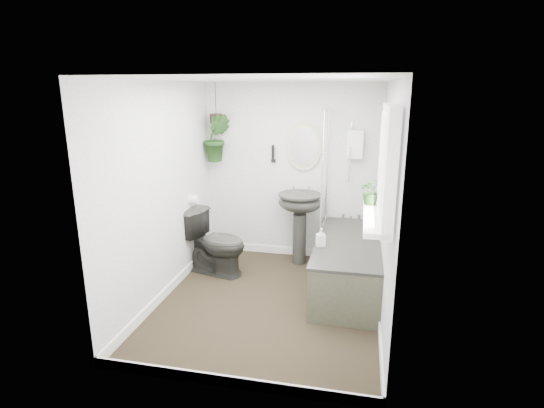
# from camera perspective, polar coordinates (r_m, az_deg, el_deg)

# --- Properties ---
(floor) EXTENTS (2.30, 2.80, 0.02)m
(floor) POSITION_cam_1_polar(r_m,az_deg,el_deg) (4.69, -0.39, -13.09)
(floor) COLOR black
(floor) RESTS_ON ground
(ceiling) EXTENTS (2.30, 2.80, 0.02)m
(ceiling) POSITION_cam_1_polar(r_m,az_deg,el_deg) (4.13, -0.45, 16.57)
(ceiling) COLOR white
(ceiling) RESTS_ON ground
(wall_back) EXTENTS (2.30, 0.02, 2.30)m
(wall_back) POSITION_cam_1_polar(r_m,az_deg,el_deg) (5.62, 2.69, 4.27)
(wall_back) COLOR white
(wall_back) RESTS_ON ground
(wall_front) EXTENTS (2.30, 0.02, 2.30)m
(wall_front) POSITION_cam_1_polar(r_m,az_deg,el_deg) (2.96, -6.33, -5.84)
(wall_front) COLOR white
(wall_front) RESTS_ON ground
(wall_left) EXTENTS (0.02, 2.80, 2.30)m
(wall_left) POSITION_cam_1_polar(r_m,az_deg,el_deg) (4.65, -14.54, 1.50)
(wall_left) COLOR white
(wall_left) RESTS_ON ground
(wall_right) EXTENTS (0.02, 2.80, 2.30)m
(wall_right) POSITION_cam_1_polar(r_m,az_deg,el_deg) (4.18, 15.31, -0.07)
(wall_right) COLOR white
(wall_right) RESTS_ON ground
(skirting) EXTENTS (2.30, 2.80, 0.10)m
(skirting) POSITION_cam_1_polar(r_m,az_deg,el_deg) (4.66, -0.39, -12.44)
(skirting) COLOR white
(skirting) RESTS_ON floor
(bathtub) EXTENTS (0.72, 1.72, 0.58)m
(bathtub) POSITION_cam_1_polar(r_m,az_deg,el_deg) (4.92, 10.11, -8.03)
(bathtub) COLOR #282825
(bathtub) RESTS_ON floor
(bath_screen) EXTENTS (0.04, 0.72, 1.40)m
(bath_screen) POSITION_cam_1_polar(r_m,az_deg,el_deg) (5.12, 7.14, 4.60)
(bath_screen) COLOR silver
(bath_screen) RESTS_ON bathtub
(shower_box) EXTENTS (0.20, 0.10, 0.35)m
(shower_box) POSITION_cam_1_polar(r_m,az_deg,el_deg) (5.41, 11.08, 7.89)
(shower_box) COLOR white
(shower_box) RESTS_ON wall_back
(oval_mirror) EXTENTS (0.46, 0.03, 0.62)m
(oval_mirror) POSITION_cam_1_polar(r_m,az_deg,el_deg) (5.50, 4.28, 7.71)
(oval_mirror) COLOR beige
(oval_mirror) RESTS_ON wall_back
(wall_sconce) EXTENTS (0.04, 0.04, 0.22)m
(wall_sconce) POSITION_cam_1_polar(r_m,az_deg,el_deg) (5.57, 0.14, 6.81)
(wall_sconce) COLOR black
(wall_sconce) RESTS_ON wall_back
(toilet_roll_holder) EXTENTS (0.11, 0.11, 0.11)m
(toilet_roll_holder) POSITION_cam_1_polar(r_m,az_deg,el_deg) (5.30, -10.45, 0.60)
(toilet_roll_holder) COLOR white
(toilet_roll_holder) RESTS_ON wall_left
(window_recess) EXTENTS (0.08, 1.00, 0.90)m
(window_recess) POSITION_cam_1_polar(r_m,az_deg,el_deg) (3.38, 15.29, 5.13)
(window_recess) COLOR white
(window_recess) RESTS_ON wall_right
(window_sill) EXTENTS (0.18, 1.00, 0.04)m
(window_sill) POSITION_cam_1_polar(r_m,az_deg,el_deg) (3.47, 13.66, -1.63)
(window_sill) COLOR white
(window_sill) RESTS_ON wall_right
(window_blinds) EXTENTS (0.01, 0.86, 0.76)m
(window_blinds) POSITION_cam_1_polar(r_m,az_deg,el_deg) (3.38, 14.53, 5.18)
(window_blinds) COLOR white
(window_blinds) RESTS_ON wall_right
(toilet) EXTENTS (0.87, 0.63, 0.79)m
(toilet) POSITION_cam_1_polar(r_m,az_deg,el_deg) (5.26, -7.58, -5.11)
(toilet) COLOR #282825
(toilet) RESTS_ON floor
(pedestal_sink) EXTENTS (0.62, 0.55, 0.94)m
(pedestal_sink) POSITION_cam_1_polar(r_m,az_deg,el_deg) (5.49, 3.72, -3.33)
(pedestal_sink) COLOR #282825
(pedestal_sink) RESTS_ON floor
(sill_plant) EXTENTS (0.24, 0.22, 0.23)m
(sill_plant) POSITION_cam_1_polar(r_m,az_deg,el_deg) (3.73, 13.26, 1.70)
(sill_plant) COLOR black
(sill_plant) RESTS_ON window_sill
(hanging_plant) EXTENTS (0.39, 0.34, 0.62)m
(hanging_plant) POSITION_cam_1_polar(r_m,az_deg,el_deg) (5.63, -7.43, 8.81)
(hanging_plant) COLOR black
(hanging_plant) RESTS_ON ceiling
(soap_bottle) EXTENTS (0.12, 0.12, 0.20)m
(soap_bottle) POSITION_cam_1_polar(r_m,az_deg,el_deg) (4.58, 6.59, -4.45)
(soap_bottle) COLOR black
(soap_bottle) RESTS_ON bathtub
(hanging_pot) EXTENTS (0.16, 0.16, 0.12)m
(hanging_pot) POSITION_cam_1_polar(r_m,az_deg,el_deg) (5.61, -7.51, 11.33)
(hanging_pot) COLOR black
(hanging_pot) RESTS_ON ceiling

